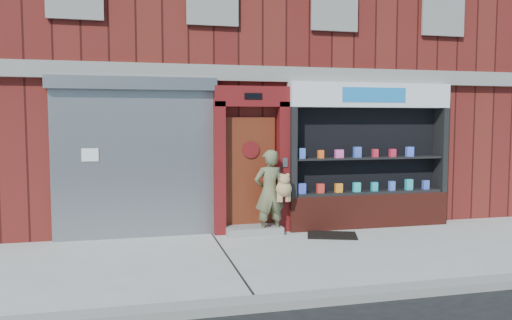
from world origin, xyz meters
name	(u,v)px	position (x,y,z in m)	size (l,w,h in m)	color
ground	(320,254)	(0.00, 0.00, 0.00)	(80.00, 80.00, 0.00)	#9E9E99
curb	(382,293)	(0.00, -2.15, 0.06)	(60.00, 0.30, 0.12)	gray
building	(244,57)	(0.00, 5.99, 4.00)	(12.00, 8.16, 8.00)	#591714
shutter_bay	(135,148)	(-3.00, 1.93, 1.72)	(3.10, 0.30, 3.04)	gray
red_door_bay	(252,160)	(-0.75, 1.86, 1.46)	(1.52, 0.58, 2.90)	#5D1011
pharmacy_bay	(368,162)	(1.75, 1.81, 1.37)	(3.50, 0.41, 3.00)	maroon
woman	(271,192)	(-0.44, 1.53, 0.85)	(0.73, 0.54, 1.67)	#616341
doormat	(332,235)	(0.69, 1.18, 0.01)	(0.94, 0.66, 0.02)	black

